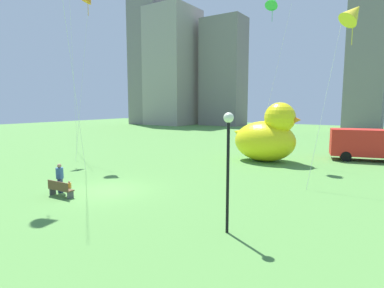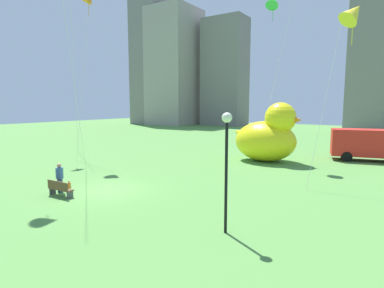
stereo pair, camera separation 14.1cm
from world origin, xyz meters
The scene contains 10 objects.
ground_plane centered at (0.00, 0.00, 0.00)m, with size 140.00×140.00×0.00m, color #548B40.
park_bench centered at (-1.18, -2.33, 0.48)m, with size 1.69×0.53×0.90m.
person_adult centered at (-1.96, -1.78, 0.94)m, with size 0.42×0.42×1.70m.
person_child centered at (-0.97, -1.87, 0.46)m, with size 0.20×0.20×0.83m.
giant_inflatable_duck centered at (4.42, 14.60, 2.24)m, with size 6.35×4.08×5.27m.
lamppost centered at (8.79, -1.60, 3.41)m, with size 0.40×0.40×4.80m.
box_truck centered at (11.70, 19.83, 1.45)m, with size 6.46×3.72×2.85m.
city_skyline centered at (-22.52, 53.99, 16.30)m, with size 55.67×17.19×40.86m.
kite_green centered at (4.33, 15.19, 13.88)m, with size 2.78×2.37×14.69m.
kite_yellow centered at (11.70, 7.55, 10.05)m, with size 2.80×2.82×10.85m.
Camera 1 is at (14.32, -12.48, 5.11)m, focal length 29.60 mm.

